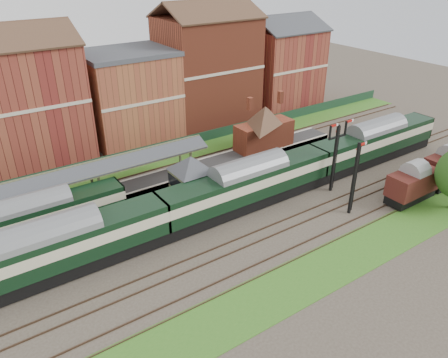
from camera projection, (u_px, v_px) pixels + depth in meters
ground at (233, 212)px, 45.94m from camera, size 160.00×160.00×0.00m
grass_back at (163, 159)px, 57.61m from camera, size 90.00×4.50×0.06m
grass_front at (314, 273)px, 37.15m from camera, size 90.00×5.00×0.06m
fence at (155, 149)px, 58.74m from camera, size 90.00×0.12×1.50m
platform at (148, 184)px, 50.32m from camera, size 55.00×3.40×1.00m
signal_box at (191, 181)px, 45.33m from camera, size 5.40×5.40×6.00m
brick_hut at (252, 178)px, 50.26m from camera, size 3.20×2.64×2.94m
station_building at (264, 127)px, 57.23m from camera, size 8.10×8.10×5.90m
canopy at (93, 165)px, 45.43m from camera, size 26.00×3.89×4.08m
semaphore_bracket at (335, 153)px, 47.99m from camera, size 3.60×0.25×8.18m
semaphore_siding at (354, 178)px, 43.91m from camera, size 1.23×0.25×8.00m
town_backdrop at (128, 91)px, 60.87m from camera, size 69.00×10.00×16.00m
dmu_train at (249, 184)px, 45.69m from camera, size 60.87×3.20×4.68m
platform_railcar at (34, 219)px, 40.53m from camera, size 17.24×2.72×3.97m
goods_van_a at (412, 184)px, 47.12m from camera, size 6.05×2.62×3.67m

